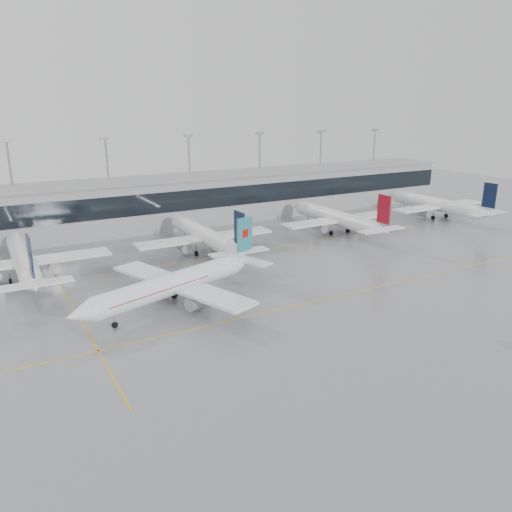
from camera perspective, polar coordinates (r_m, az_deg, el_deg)
ground at (r=78.28m, az=4.36°, el=-5.72°), size 320.00×320.00×0.00m
taxi_line_main at (r=78.28m, az=4.36°, el=-5.72°), size 120.00×0.25×0.01m
taxi_line_north at (r=103.03m, az=-4.94°, el=-0.14°), size 120.00×0.25×0.01m
taxi_line_cross at (r=81.26m, az=-19.95°, el=-5.87°), size 0.25×60.00×0.01m
terminal at (r=130.63m, az=-10.94°, el=5.94°), size 180.00×15.00×12.00m
terminal_glass at (r=123.34m, az=-9.83°, el=6.08°), size 180.00×0.20×5.00m
terminal_roof at (r=129.63m, az=-11.10°, el=8.63°), size 182.00×16.00×0.40m
light_masts at (r=135.14m, az=-11.96°, el=9.39°), size 156.40×1.00×22.60m
air_canada_jet at (r=78.35m, az=-8.91°, el=-3.02°), size 35.54×28.95×11.42m
parked_jet_b at (r=97.25m, az=-25.03°, el=-0.45°), size 29.64×36.96×11.72m
parked_jet_c at (r=105.28m, az=-5.84°, el=2.30°), size 29.64×36.96×11.72m
parked_jet_d at (r=123.12m, az=9.25°, el=4.29°), size 29.64×36.96×11.72m
parked_jet_e at (r=147.25m, az=20.03°, el=5.53°), size 29.64×36.96×11.72m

